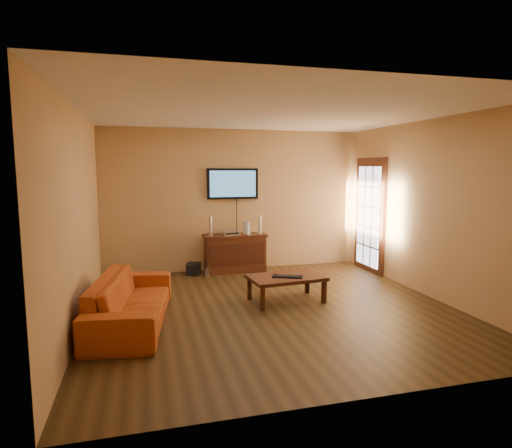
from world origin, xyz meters
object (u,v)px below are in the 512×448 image
object	(u,v)px
television	(233,184)
speaker_right	(260,225)
subwoofer	(194,269)
keyboard	(287,276)
sofa	(131,292)
media_console	(235,253)
av_receiver	(230,233)
game_console	(246,228)
speaker_left	(211,227)
coffee_table	(286,279)
bottle	(207,273)

from	to	relation	value
television	speaker_right	xyz separation A→B (m)	(0.50, -0.14, -0.79)
subwoofer	keyboard	size ratio (longest dim) A/B	0.48
speaker_right	sofa	bearing A→B (deg)	-134.08
sofa	television	bearing A→B (deg)	-27.62
media_console	sofa	xyz separation A→B (m)	(-1.85, -2.38, 0.05)
speaker_right	av_receiver	world-z (taller)	speaker_right
av_receiver	game_console	size ratio (longest dim) A/B	1.33
game_console	av_receiver	bearing A→B (deg)	160.66
speaker_right	speaker_left	bearing A→B (deg)	-175.55
television	av_receiver	size ratio (longest dim) A/B	3.08
coffee_table	television	bearing A→B (deg)	98.86
coffee_table	keyboard	distance (m)	0.09
speaker_right	game_console	bearing A→B (deg)	-167.78
av_receiver	bottle	world-z (taller)	av_receiver
speaker_left	subwoofer	bearing A→B (deg)	-175.40
television	coffee_table	world-z (taller)	television
television	sofa	size ratio (longest dim) A/B	0.47
television	subwoofer	xyz separation A→B (m)	(-0.80, -0.25, -1.56)
av_receiver	subwoofer	world-z (taller)	av_receiver
media_console	bottle	size ratio (longest dim) A/B	5.92
subwoofer	keyboard	xyz separation A→B (m)	(1.14, -2.02, 0.28)
keyboard	speaker_left	bearing A→B (deg)	111.40
game_console	media_console	bearing A→B (deg)	156.79
sofa	game_console	world-z (taller)	game_console
media_console	television	size ratio (longest dim) A/B	1.21
coffee_table	speaker_left	size ratio (longest dim) A/B	3.17
sofa	subwoofer	world-z (taller)	sofa
television	subwoofer	world-z (taller)	television
coffee_table	sofa	world-z (taller)	sofa
sofa	media_console	bearing A→B (deg)	-29.71
sofa	coffee_table	bearing A→B (deg)	-72.34
media_console	av_receiver	distance (m)	0.41
speaker_right	keyboard	bearing A→B (deg)	-94.48
sofa	speaker_right	distance (m)	3.41
av_receiver	keyboard	world-z (taller)	av_receiver
media_console	speaker_left	world-z (taller)	speaker_left
coffee_table	av_receiver	size ratio (longest dim) A/B	3.59
television	keyboard	distance (m)	2.63
speaker_left	game_console	distance (m)	0.69
speaker_left	av_receiver	bearing A→B (deg)	2.84
game_console	subwoofer	size ratio (longest dim) A/B	1.07
game_console	keyboard	size ratio (longest dim) A/B	0.52
television	media_console	bearing A→B (deg)	-90.00
speaker_left	media_console	bearing A→B (deg)	3.90
keyboard	sofa	bearing A→B (deg)	-172.22
media_console	bottle	distance (m)	0.76
coffee_table	sofa	bearing A→B (deg)	-170.42
av_receiver	bottle	xyz separation A→B (m)	(-0.49, -0.38, -0.66)
media_console	television	xyz separation A→B (m)	(0.00, 0.19, 1.31)
media_console	speaker_right	size ratio (longest dim) A/B	3.45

